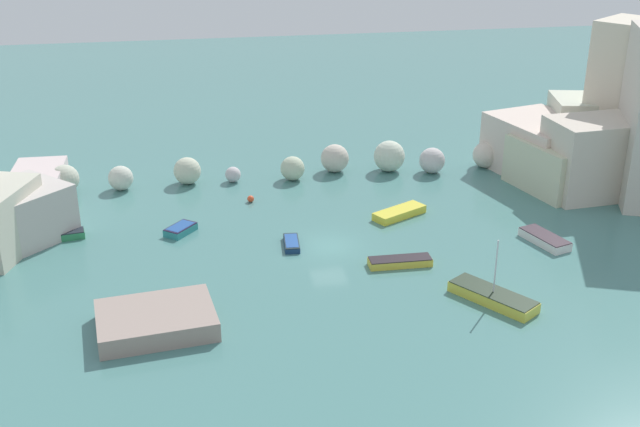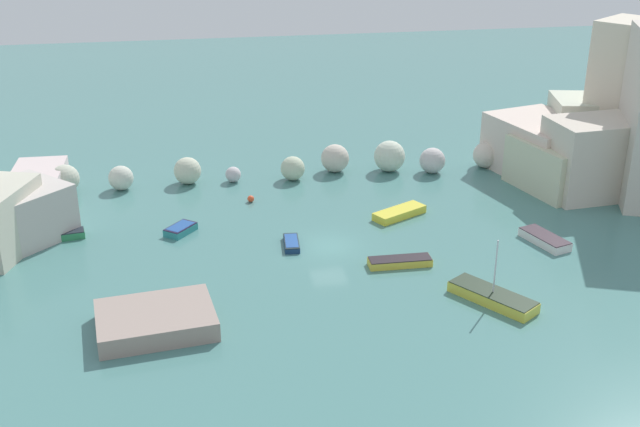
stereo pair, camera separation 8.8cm
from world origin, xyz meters
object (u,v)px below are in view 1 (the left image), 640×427
(moored_boat_2, at_px, (493,296))
(moored_boat_3, at_px, (63,235))
(moored_boat_4, at_px, (292,243))
(moored_boat_1, at_px, (181,229))
(moored_boat_5, at_px, (545,239))
(stone_dock, at_px, (156,320))
(moored_boat_6, at_px, (400,262))
(channel_buoy, at_px, (251,199))
(moored_boat_0, at_px, (399,213))

(moored_boat_2, relative_size, moored_boat_3, 1.78)
(moored_boat_4, bearing_deg, moored_boat_2, 52.01)
(moored_boat_1, relative_size, moored_boat_5, 0.65)
(stone_dock, height_order, moored_boat_3, stone_dock)
(moored_boat_2, relative_size, moored_boat_4, 2.03)
(stone_dock, relative_size, moored_boat_6, 1.55)
(moored_boat_1, relative_size, moored_boat_2, 0.48)
(stone_dock, relative_size, moored_boat_2, 1.19)
(channel_buoy, xyz_separation_m, moored_boat_4, (2.07, -8.75, -0.04))
(stone_dock, height_order, moored_boat_5, stone_dock)
(moored_boat_0, bearing_deg, moored_boat_2, 70.55)
(channel_buoy, relative_size, moored_boat_4, 0.20)
(moored_boat_0, distance_m, moored_boat_5, 11.09)
(stone_dock, bearing_deg, moored_boat_0, 36.40)
(channel_buoy, relative_size, moored_boat_0, 0.12)
(moored_boat_2, relative_size, moored_boat_6, 1.31)
(moored_boat_3, bearing_deg, moored_boat_6, -29.03)
(channel_buoy, distance_m, moored_boat_4, 8.99)
(stone_dock, distance_m, moored_boat_5, 28.17)
(moored_boat_1, height_order, moored_boat_5, moored_boat_5)
(moored_boat_1, bearing_deg, stone_dock, 32.69)
(moored_boat_0, bearing_deg, moored_boat_4, -5.26)
(moored_boat_3, xyz_separation_m, moored_boat_4, (16.17, -4.10, -0.06))
(moored_boat_3, bearing_deg, moored_boat_4, -23.11)
(stone_dock, xyz_separation_m, moored_boat_3, (-6.82, 13.83, -0.31))
(stone_dock, bearing_deg, moored_boat_2, -1.18)
(channel_buoy, bearing_deg, stone_dock, -111.51)
(moored_boat_4, xyz_separation_m, moored_boat_6, (6.79, -4.32, 0.05))
(moored_boat_6, bearing_deg, moored_boat_1, 152.46)
(stone_dock, xyz_separation_m, moored_boat_2, (20.45, -0.42, -0.22))
(moored_boat_0, xyz_separation_m, moored_boat_2, (2.12, -13.93, 0.07))
(moored_boat_5, distance_m, moored_boat_6, 11.27)
(moored_boat_3, bearing_deg, channel_buoy, 9.36)
(moored_boat_3, relative_size, moored_boat_5, 0.76)
(channel_buoy, bearing_deg, moored_boat_1, -137.87)
(moored_boat_0, distance_m, moored_boat_2, 14.09)
(channel_buoy, xyz_separation_m, moored_boat_3, (-14.10, -4.64, 0.01))
(moored_boat_2, bearing_deg, moored_boat_4, 13.22)
(stone_dock, bearing_deg, moored_boat_4, 46.14)
(moored_boat_4, bearing_deg, moored_boat_6, 61.94)
(moored_boat_3, height_order, moored_boat_6, moored_boat_3)
(channel_buoy, distance_m, moored_boat_2, 23.03)
(moored_boat_2, distance_m, moored_boat_5, 10.08)
(channel_buoy, distance_m, moored_boat_3, 14.85)
(moored_boat_2, bearing_deg, moored_boat_6, 2.18)
(moored_boat_1, distance_m, moored_boat_5, 26.46)
(moored_boat_0, height_order, moored_boat_5, moored_boat_5)
(moored_boat_0, xyz_separation_m, moored_boat_6, (-2.19, -8.11, -0.02))
(moored_boat_5, bearing_deg, moored_boat_2, -60.31)
(channel_buoy, relative_size, moored_boat_1, 0.20)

